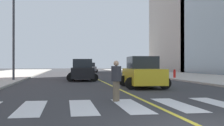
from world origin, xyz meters
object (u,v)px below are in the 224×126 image
Objects in this scene: car_black_fourth at (82,71)px; street_lamp at (14,28)px; car_yellow_nearest at (143,73)px; car_blue_second at (80,71)px; car_red_third at (91,68)px; car_gray_fifth at (90,68)px; fire_hydrant at (174,74)px; pedestrian_crossing at (116,79)px.

street_lamp is (-6.20, -0.18, 3.86)m from car_black_fourth.
car_yellow_nearest is at bearing -65.98° from car_black_fourth.
car_yellow_nearest reaches higher than car_blue_second.
car_red_third is at bearing -87.72° from car_yellow_nearest.
car_gray_fifth is 31.41m from street_lamp.
street_lamp reaches higher than car_red_third.
car_gray_fifth is (-0.48, -5.04, 0.09)m from car_red_third.
car_black_fourth is at bearing 1.67° from street_lamp.
car_yellow_nearest is 5.32× the size of fire_hydrant.
car_yellow_nearest reaches higher than car_black_fourth.
car_blue_second reaches higher than fire_hydrant.
car_yellow_nearest is at bearing 89.58° from car_gray_fifth.
street_lamp is (-16.01, -1.91, 4.23)m from fire_hydrant.
car_red_third is at bearing 33.91° from pedestrian_crossing.
fire_hydrant is (9.28, 17.53, -0.36)m from pedestrian_crossing.
fire_hydrant is 0.11× the size of street_lamp.
car_red_third is 0.82× the size of car_black_fourth.
car_yellow_nearest is 38.23m from car_gray_fifth.
car_blue_second is 7.16m from car_black_fourth.
car_blue_second is 22.96m from pedestrian_crossing.
car_blue_second is 1.02× the size of car_red_third.
car_red_third is 34.75m from car_black_fourth.
car_gray_fifth is 28.55m from fire_hydrant.
car_black_fourth reaches higher than car_blue_second.
car_black_fourth is 2.71× the size of pedestrian_crossing.
car_black_fourth is 0.58× the size of street_lamp.
car_red_third is 0.48× the size of street_lamp.
car_black_fourth is 5.20× the size of fire_hydrant.
street_lamp is (-6.73, 15.62, 3.87)m from pedestrian_crossing.
car_blue_second is 27.64m from car_red_third.
car_black_fourth reaches higher than car_gray_fifth.
car_blue_second is 0.91× the size of car_gray_fifth.
car_black_fourth reaches higher than pedestrian_crossing.
street_lamp reaches higher than car_blue_second.
car_yellow_nearest is at bearing -120.84° from fire_hydrant.
street_lamp reaches higher than car_yellow_nearest.
pedestrian_crossing is at bearing 85.66° from car_gray_fifth.
fire_hydrant is 16.67m from street_lamp.
pedestrian_crossing reaches higher than fire_hydrant.
car_yellow_nearest is at bearing -41.12° from street_lamp.
fire_hydrant is (9.70, -5.43, -0.21)m from car_blue_second.
car_black_fourth is (-3.58, 8.72, -0.02)m from car_yellow_nearest.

